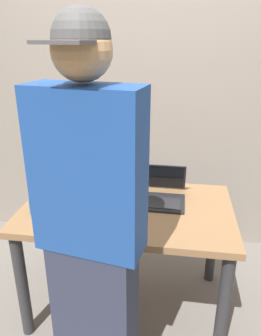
# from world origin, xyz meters

# --- Properties ---
(ground_plane) EXTENTS (8.00, 8.00, 0.00)m
(ground_plane) POSITION_xyz_m (0.00, 0.00, 0.00)
(ground_plane) COLOR slate
(ground_plane) RESTS_ON ground
(desk) EXTENTS (1.26, 0.77, 0.75)m
(desk) POSITION_xyz_m (0.00, 0.00, 0.63)
(desk) COLOR olive
(desk) RESTS_ON ground
(laptop) EXTENTS (0.31, 0.34, 0.20)m
(laptop) POSITION_xyz_m (0.19, 0.13, 0.79)
(laptop) COLOR black
(laptop) RESTS_ON desk
(beer_bottle_dark) EXTENTS (0.06, 0.06, 0.29)m
(beer_bottle_dark) POSITION_xyz_m (-0.50, 0.11, 0.86)
(beer_bottle_dark) COLOR #1E5123
(beer_bottle_dark) RESTS_ON desk
(beer_bottle_amber) EXTENTS (0.06, 0.06, 0.30)m
(beer_bottle_amber) POSITION_xyz_m (-0.39, 0.01, 0.87)
(beer_bottle_amber) COLOR brown
(beer_bottle_amber) RESTS_ON desk
(beer_bottle_green) EXTENTS (0.06, 0.06, 0.30)m
(beer_bottle_green) POSITION_xyz_m (-0.55, 0.03, 0.86)
(beer_bottle_green) COLOR #472B14
(beer_bottle_green) RESTS_ON desk
(person_figure) EXTENTS (0.47, 0.33, 1.80)m
(person_figure) POSITION_xyz_m (-0.06, -0.58, 0.94)
(person_figure) COLOR #2D3347
(person_figure) RESTS_ON ground
(coffee_mug) EXTENTS (0.12, 0.08, 0.09)m
(coffee_mug) POSITION_xyz_m (-0.50, -0.15, 0.79)
(coffee_mug) COLOR #19598C
(coffee_mug) RESTS_ON desk
(back_wall) EXTENTS (6.00, 0.10, 2.60)m
(back_wall) POSITION_xyz_m (0.00, 0.91, 1.30)
(back_wall) COLOR gray
(back_wall) RESTS_ON ground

